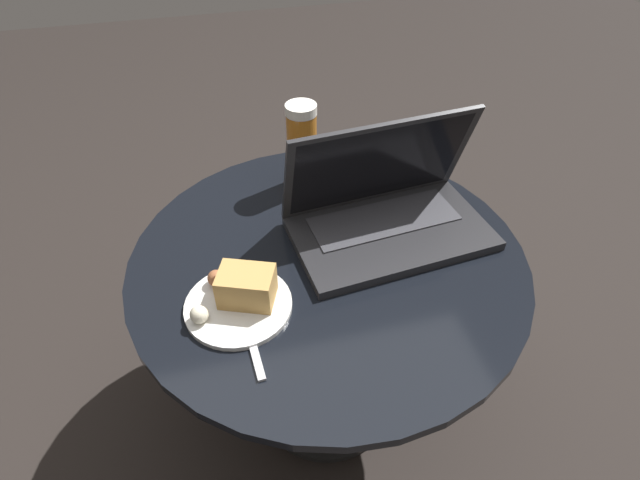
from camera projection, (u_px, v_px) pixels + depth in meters
ground_plane at (326, 398)px, 1.24m from camera, size 6.00×6.00×0.00m
table at (327, 296)px, 0.99m from camera, size 0.72×0.72×0.49m
laptop at (386, 210)px, 0.93m from camera, size 0.38×0.25×0.22m
beer_glass at (302, 147)px, 1.01m from camera, size 0.06×0.06×0.19m
snack_plate at (240, 295)px, 0.81m from camera, size 0.18×0.18×0.07m
fork at (246, 321)px, 0.79m from camera, size 0.03×0.20×0.01m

